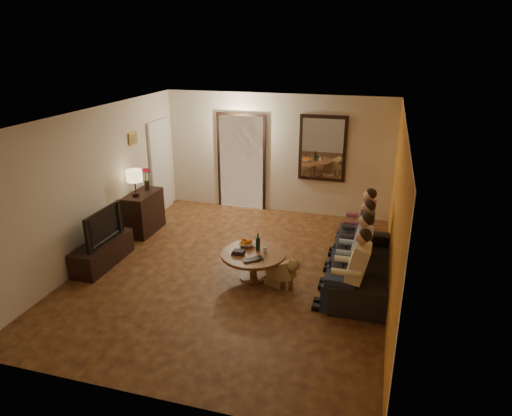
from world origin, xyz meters
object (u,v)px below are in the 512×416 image
(person_a, at_px, (353,275))
(person_b, at_px, (356,256))
(sofa, at_px, (362,264))
(person_c, at_px, (359,240))
(dresser, at_px, (144,213))
(tv_stand, at_px, (103,253))
(wine_bottle, at_px, (258,242))
(bowl, at_px, (247,244))
(person_d, at_px, (361,226))
(tv, at_px, (99,225))
(dog, at_px, (280,271))
(coffee_table, at_px, (253,265))
(table_lamp, at_px, (135,183))
(laptop, at_px, (254,261))

(person_a, relative_size, person_b, 1.00)
(sofa, xyz_separation_m, person_c, (-0.10, 0.30, 0.28))
(dresser, bearing_deg, tv_stand, -90.00)
(tv_stand, bearing_deg, dresser, 90.00)
(person_b, distance_m, wine_bottle, 1.56)
(tv_stand, bearing_deg, bowl, 10.81)
(person_c, distance_m, person_d, 0.60)
(tv, height_order, dog, tv)
(person_b, bearing_deg, dog, -170.63)
(dog, bearing_deg, person_c, 52.17)
(wine_bottle, bearing_deg, tv, -172.60)
(tv, distance_m, dog, 3.15)
(tv_stand, height_order, coffee_table, coffee_table)
(dog, bearing_deg, dresser, 173.42)
(tv_stand, relative_size, person_b, 1.08)
(tv_stand, distance_m, person_c, 4.34)
(person_b, height_order, person_c, same)
(tv, bearing_deg, table_lamp, 0.00)
(tv_stand, xyz_separation_m, tv, (0.00, 0.00, 0.51))
(tv_stand, xyz_separation_m, coffee_table, (2.63, 0.25, 0.01))
(table_lamp, relative_size, coffee_table, 0.52)
(tv_stand, bearing_deg, person_d, 19.28)
(person_a, distance_m, person_b, 0.60)
(person_c, distance_m, laptop, 1.77)
(sofa, bearing_deg, laptop, 109.68)
(tv, relative_size, person_a, 0.86)
(person_b, height_order, laptop, person_b)
(laptop, bearing_deg, table_lamp, 114.74)
(tv_stand, relative_size, dog, 2.31)
(sofa, bearing_deg, bowl, 92.20)
(dresser, bearing_deg, wine_bottle, -22.61)
(coffee_table, distance_m, bowl, 0.38)
(tv, xyz_separation_m, dog, (3.12, 0.10, -0.45))
(person_a, bearing_deg, person_d, 90.00)
(tv, height_order, sofa, tv)
(table_lamp, distance_m, person_d, 4.27)
(person_c, xyz_separation_m, wine_bottle, (-1.55, -0.53, 0.01))
(person_c, xyz_separation_m, bowl, (-1.78, -0.41, -0.12))
(dresser, height_order, tv, tv)
(table_lamp, bearing_deg, tv, -90.00)
(person_d, xyz_separation_m, bowl, (-1.78, -1.01, -0.12))
(tv_stand, distance_m, wine_bottle, 2.73)
(table_lamp, bearing_deg, person_b, -12.81)
(tv, relative_size, laptop, 3.14)
(coffee_table, height_order, bowl, bowl)
(sofa, distance_m, bowl, 1.89)
(coffee_table, bearing_deg, dog, -17.23)
(person_c, xyz_separation_m, dog, (-1.12, -0.78, -0.32))
(person_b, xyz_separation_m, wine_bottle, (-1.55, 0.07, 0.01))
(person_b, relative_size, wine_bottle, 3.87)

